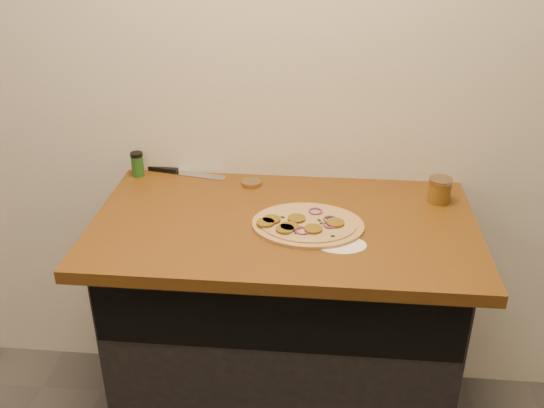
# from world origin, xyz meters

# --- Properties ---
(room_shell) EXTENTS (4.02, 3.52, 2.71)m
(room_shell) POSITION_xyz_m (0.00, 0.00, 1.70)
(room_shell) COLOR silver
(room_shell) RESTS_ON ground
(cabinet) EXTENTS (1.10, 0.60, 0.86)m
(cabinet) POSITION_xyz_m (0.00, 1.45, 0.43)
(cabinet) COLOR black
(cabinet) RESTS_ON ground
(countertop) EXTENTS (1.20, 0.70, 0.04)m
(countertop) POSITION_xyz_m (0.00, 1.42, 0.88)
(countertop) COLOR brown
(countertop) RESTS_ON cabinet
(pizza) EXTENTS (0.35, 0.35, 0.02)m
(pizza) POSITION_xyz_m (0.07, 1.38, 0.91)
(pizza) COLOR tan
(pizza) RESTS_ON countertop
(chefs_knife) EXTENTS (0.30, 0.09, 0.02)m
(chefs_knife) POSITION_xyz_m (-0.41, 1.73, 0.91)
(chefs_knife) COLOR #B7BAC1
(chefs_knife) RESTS_ON countertop
(mason_jar_lid) EXTENTS (0.09, 0.09, 0.02)m
(mason_jar_lid) POSITION_xyz_m (-0.13, 1.66, 0.91)
(mason_jar_lid) COLOR #A3845E
(mason_jar_lid) RESTS_ON countertop
(salsa_jar) EXTENTS (0.08, 0.08, 0.08)m
(salsa_jar) POSITION_xyz_m (0.50, 1.59, 0.94)
(salsa_jar) COLOR #A62010
(salsa_jar) RESTS_ON countertop
(spice_shaker) EXTENTS (0.04, 0.04, 0.09)m
(spice_shaker) POSITION_xyz_m (-0.55, 1.70, 0.94)
(spice_shaker) COLOR #225A1C
(spice_shaker) RESTS_ON countertop
(flour_spill) EXTENTS (0.16, 0.16, 0.00)m
(flour_spill) POSITION_xyz_m (0.18, 1.28, 0.90)
(flour_spill) COLOR white
(flour_spill) RESTS_ON countertop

